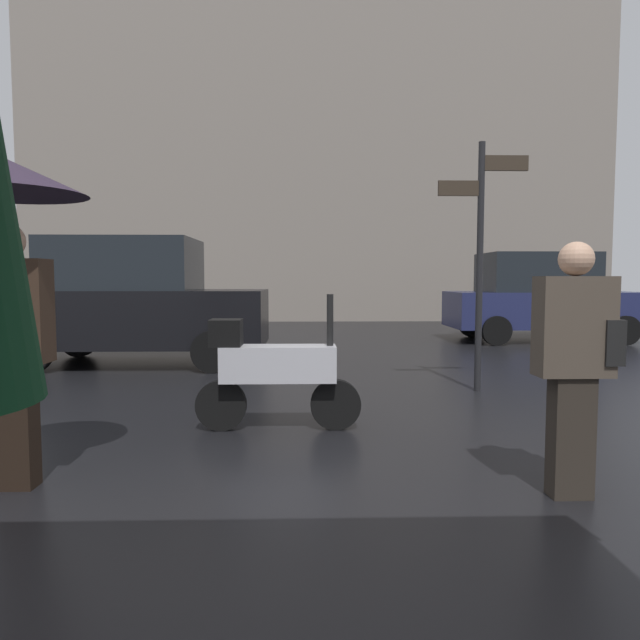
{
  "coord_description": "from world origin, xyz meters",
  "views": [
    {
      "loc": [
        -0.48,
        -2.07,
        1.37
      ],
      "look_at": [
        -0.33,
        3.59,
        0.96
      ],
      "focal_mm": 31.94,
      "sensor_mm": 36.0,
      "label": 1
    }
  ],
  "objects_px": {
    "pedestrian_with_bag": "(576,354)",
    "parked_scooter": "(273,369)",
    "parked_car_left": "(541,297)",
    "street_signpost": "(481,242)",
    "pedestrian_with_umbrella": "(6,233)",
    "parked_car_right": "(135,302)"
  },
  "relations": [
    {
      "from": "pedestrian_with_umbrella",
      "to": "pedestrian_with_bag",
      "type": "xyz_separation_m",
      "value": [
        3.59,
        -0.25,
        -0.75
      ]
    },
    {
      "from": "parked_scooter",
      "to": "street_signpost",
      "type": "xyz_separation_m",
      "value": [
        2.42,
        1.76,
        1.26
      ]
    },
    {
      "from": "parked_car_left",
      "to": "pedestrian_with_bag",
      "type": "bearing_deg",
      "value": -122.14
    },
    {
      "from": "pedestrian_with_umbrella",
      "to": "parked_car_left",
      "type": "bearing_deg",
      "value": -160.27
    },
    {
      "from": "parked_scooter",
      "to": "parked_car_right",
      "type": "height_order",
      "value": "parked_car_right"
    },
    {
      "from": "parked_car_left",
      "to": "parked_car_right",
      "type": "relative_size",
      "value": 1.03
    },
    {
      "from": "pedestrian_with_bag",
      "to": "pedestrian_with_umbrella",
      "type": "bearing_deg",
      "value": -28.91
    },
    {
      "from": "pedestrian_with_umbrella",
      "to": "parked_scooter",
      "type": "bearing_deg",
      "value": -170.45
    },
    {
      "from": "parked_scooter",
      "to": "street_signpost",
      "type": "height_order",
      "value": "street_signpost"
    },
    {
      "from": "parked_car_left",
      "to": "parked_car_right",
      "type": "bearing_deg",
      "value": -168.29
    },
    {
      "from": "parked_car_left",
      "to": "street_signpost",
      "type": "height_order",
      "value": "street_signpost"
    },
    {
      "from": "parked_car_left",
      "to": "pedestrian_with_umbrella",
      "type": "bearing_deg",
      "value": -139.78
    },
    {
      "from": "pedestrian_with_umbrella",
      "to": "pedestrian_with_bag",
      "type": "height_order",
      "value": "pedestrian_with_umbrella"
    },
    {
      "from": "parked_scooter",
      "to": "parked_car_right",
      "type": "relative_size",
      "value": 0.37
    },
    {
      "from": "parked_car_right",
      "to": "pedestrian_with_umbrella",
      "type": "bearing_deg",
      "value": 105.37
    },
    {
      "from": "pedestrian_with_bag",
      "to": "parked_scooter",
      "type": "xyz_separation_m",
      "value": [
        -1.97,
        1.64,
        -0.35
      ]
    },
    {
      "from": "street_signpost",
      "to": "pedestrian_with_bag",
      "type": "bearing_deg",
      "value": -97.51
    },
    {
      "from": "pedestrian_with_umbrella",
      "to": "parked_scooter",
      "type": "height_order",
      "value": "pedestrian_with_umbrella"
    },
    {
      "from": "parked_scooter",
      "to": "street_signpost",
      "type": "relative_size",
      "value": 0.5
    },
    {
      "from": "pedestrian_with_umbrella",
      "to": "parked_car_right",
      "type": "xyz_separation_m",
      "value": [
        -0.83,
        5.5,
        -0.66
      ]
    },
    {
      "from": "pedestrian_with_bag",
      "to": "parked_car_right",
      "type": "height_order",
      "value": "parked_car_right"
    },
    {
      "from": "pedestrian_with_bag",
      "to": "parked_scooter",
      "type": "distance_m",
      "value": 2.59
    }
  ]
}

